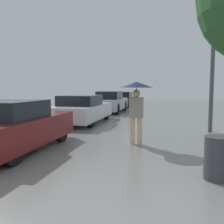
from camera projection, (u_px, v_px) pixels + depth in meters
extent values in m
plane|color=slate|center=(122.00, 213.00, 3.18)|extent=(60.00, 60.00, 0.00)
cylinder|color=beige|center=(132.00, 131.00, 7.02)|extent=(0.14, 0.14, 0.76)
cylinder|color=beige|center=(140.00, 131.00, 6.97)|extent=(0.14, 0.14, 0.76)
cube|color=gray|center=(136.00, 107.00, 6.93)|extent=(0.38, 0.22, 0.57)
sphere|color=beige|center=(136.00, 94.00, 6.89)|extent=(0.21, 0.21, 0.21)
cylinder|color=#515456|center=(136.00, 99.00, 6.90)|extent=(0.02, 0.02, 0.61)
cone|color=#191E4C|center=(136.00, 85.00, 6.87)|extent=(0.93, 0.93, 0.16)
cube|color=maroon|center=(11.00, 130.00, 6.40)|extent=(1.86, 3.82, 0.66)
cube|color=black|center=(6.00, 110.00, 6.16)|extent=(1.58, 1.72, 0.44)
cylinder|color=black|center=(11.00, 129.00, 7.75)|extent=(0.18, 0.62, 0.62)
cylinder|color=black|center=(61.00, 131.00, 7.38)|extent=(0.18, 0.62, 0.62)
cylinder|color=black|center=(12.00, 151.00, 5.08)|extent=(0.18, 0.62, 0.62)
cube|color=silver|center=(82.00, 112.00, 11.39)|extent=(1.83, 4.18, 0.63)
cube|color=black|center=(80.00, 100.00, 11.13)|extent=(1.56, 1.88, 0.44)
cylinder|color=black|center=(75.00, 112.00, 12.84)|extent=(0.18, 0.66, 0.66)
cylinder|color=black|center=(106.00, 113.00, 12.48)|extent=(0.18, 0.66, 0.66)
cylinder|color=black|center=(53.00, 118.00, 10.33)|extent=(0.18, 0.66, 0.66)
cylinder|color=black|center=(91.00, 119.00, 9.96)|extent=(0.18, 0.66, 0.66)
cube|color=#9EA3A8|center=(110.00, 104.00, 16.28)|extent=(1.61, 4.13, 0.67)
cube|color=black|center=(110.00, 95.00, 16.02)|extent=(1.37, 1.86, 0.49)
cylinder|color=black|center=(105.00, 105.00, 17.70)|extent=(0.18, 0.66, 0.66)
cylinder|color=black|center=(125.00, 106.00, 17.38)|extent=(0.18, 0.66, 0.66)
cylinder|color=black|center=(94.00, 108.00, 15.21)|extent=(0.18, 0.66, 0.66)
cylinder|color=black|center=(117.00, 109.00, 14.90)|extent=(0.18, 0.66, 0.66)
cube|color=black|center=(123.00, 101.00, 20.94)|extent=(1.69, 3.84, 0.62)
cube|color=black|center=(122.00, 94.00, 20.71)|extent=(1.43, 1.73, 0.44)
cylinder|color=black|center=(117.00, 102.00, 22.28)|extent=(0.18, 0.61, 0.61)
cylinder|color=black|center=(134.00, 102.00, 21.95)|extent=(0.18, 0.61, 0.61)
cylinder|color=black|center=(111.00, 104.00, 19.97)|extent=(0.18, 0.61, 0.61)
cylinder|color=black|center=(129.00, 104.00, 19.64)|extent=(0.18, 0.61, 0.61)
cylinder|color=#515456|center=(212.00, 76.00, 8.81)|extent=(0.14, 0.14, 4.03)
sphere|color=beige|center=(214.00, 14.00, 8.60)|extent=(0.29, 0.29, 0.29)
cylinder|color=#38383D|center=(218.00, 158.00, 4.32)|extent=(0.48, 0.48, 0.76)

